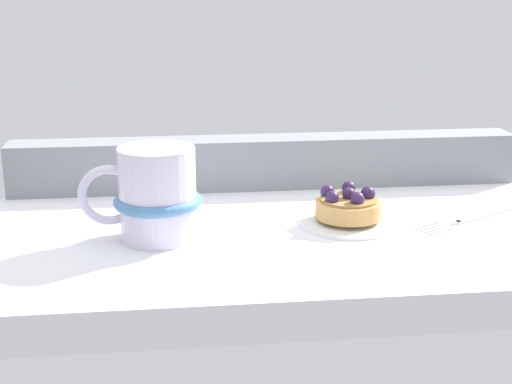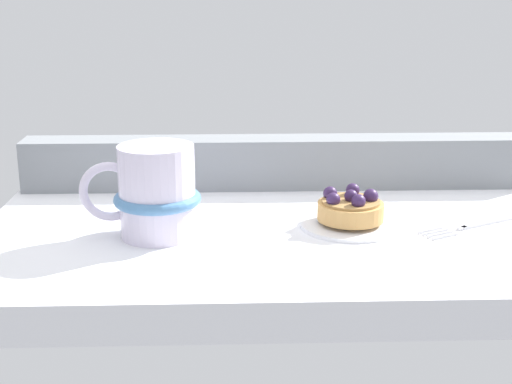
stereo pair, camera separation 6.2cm
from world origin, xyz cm
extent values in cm
cube|color=white|center=(0.00, 0.00, -1.92)|extent=(67.22, 38.79, 3.84)
cube|color=gray|center=(0.00, 16.77, 3.26)|extent=(65.87, 5.26, 6.52)
cylinder|color=white|center=(6.94, 0.26, 0.44)|extent=(10.96, 10.96, 0.87)
cylinder|color=white|center=(6.94, 0.26, 0.22)|extent=(6.03, 6.03, 0.44)
cylinder|color=tan|center=(6.94, 0.26, 1.82)|extent=(7.27, 7.27, 1.90)
cylinder|color=#A37942|center=(6.94, 0.26, 2.92)|extent=(6.40, 6.40, 0.30)
sphere|color=#331E47|center=(6.94, 0.26, 3.53)|extent=(1.49, 1.49, 1.49)
sphere|color=#331E47|center=(9.10, -0.04, 3.51)|extent=(1.65, 1.65, 1.65)
sphere|color=#331E47|center=(7.50, 2.32, 3.55)|extent=(1.56, 1.56, 1.56)
sphere|color=#331E47|center=(4.84, 1.38, 3.46)|extent=(1.58, 1.58, 1.58)
sphere|color=#331E47|center=(4.86, -0.95, 3.45)|extent=(1.54, 1.54, 1.54)
sphere|color=#331E47|center=(7.44, -1.83, 3.49)|extent=(1.56, 1.56, 1.56)
cylinder|color=silver|center=(-13.90, -2.08, 4.90)|extent=(8.00, 8.00, 9.81)
torus|color=#4C7FB2|center=(-13.90, -2.08, 4.08)|extent=(9.22, 9.22, 1.18)
torus|color=silver|center=(-18.87, -2.08, 4.90)|extent=(6.42, 0.93, 6.42)
cube|color=silver|center=(23.97, 1.16, 0.30)|extent=(10.18, 5.64, 0.60)
cube|color=silver|center=(19.03, -1.34, 0.30)|extent=(1.32, 1.04, 0.60)
cube|color=silver|center=(15.42, -1.95, 0.30)|extent=(3.23, 1.80, 0.60)
cube|color=silver|center=(15.75, -2.60, 0.30)|extent=(3.23, 1.80, 0.60)
cube|color=silver|center=(16.08, -3.26, 0.30)|extent=(3.23, 1.80, 0.60)
cube|color=silver|center=(16.41, -3.91, 0.30)|extent=(3.23, 1.80, 0.60)
camera|label=1|loc=(-12.35, -75.19, 26.19)|focal=51.11mm
camera|label=2|loc=(-6.13, -75.67, 26.19)|focal=51.11mm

